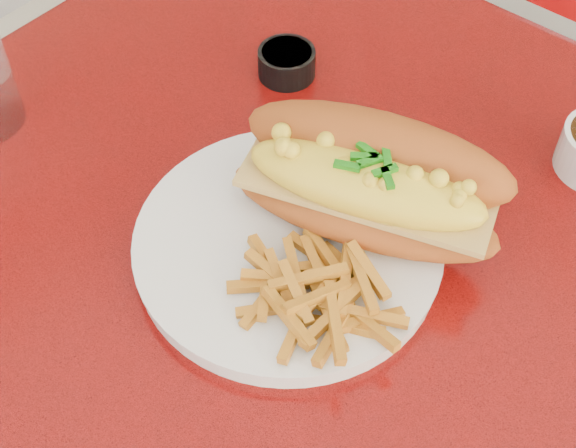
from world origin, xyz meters
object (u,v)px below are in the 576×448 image
Objects in this scene: diner_table at (436,410)px; fork at (349,266)px; dinner_plate at (288,245)px; mac_hoagie at (369,181)px; sauce_cup_left at (287,62)px.

fork reaches higher than diner_table.
fork is (-0.10, -0.03, 0.18)m from diner_table.
mac_hoagie is (0.03, 0.06, 0.05)m from dinner_plate.
mac_hoagie is (-0.12, 0.03, 0.22)m from diner_table.
diner_table is at bearing -107.49° from fork.
sauce_cup_left is at bearing 17.57° from fork.
sauce_cup_left is at bearing 130.24° from dinner_plate.
mac_hoagie is at bearing -10.89° from fork.
diner_table is 0.24m from dinner_plate.
dinner_plate reaches higher than diner_table.
dinner_plate is at bearing -136.63° from mac_hoagie.
sauce_cup_left is (-0.19, 0.12, -0.05)m from mac_hoagie.
mac_hoagie reaches higher than dinner_plate.
dinner_plate is (-0.16, -0.04, 0.17)m from diner_table.
fork is 1.62× the size of sauce_cup_left.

